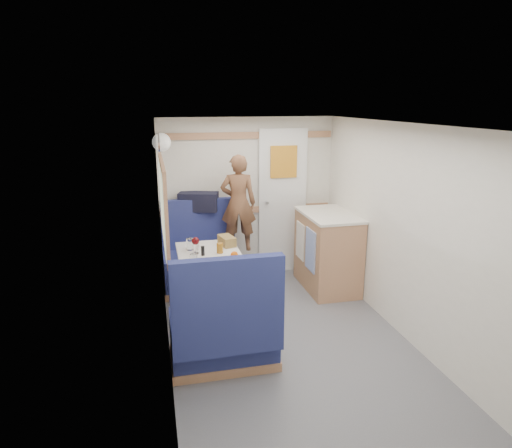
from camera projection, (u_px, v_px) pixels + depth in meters
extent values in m
plane|color=#515156|center=(303.00, 365.00, 3.90)|extent=(4.50, 4.50, 0.00)
plane|color=silver|center=(310.00, 127.00, 3.38)|extent=(4.50, 4.50, 0.00)
cube|color=silver|center=(248.00, 198.00, 5.76)|extent=(2.20, 0.02, 2.00)
cube|color=silver|center=(166.00, 265.00, 3.40)|extent=(0.02, 4.50, 2.00)
cube|color=silver|center=(429.00, 245.00, 3.88)|extent=(0.02, 4.50, 2.00)
cube|color=#9B6C46|center=(248.00, 210.00, 5.78)|extent=(2.15, 0.02, 0.08)
cube|color=#9B6C46|center=(248.00, 135.00, 5.53)|extent=(2.15, 0.02, 0.08)
cube|color=#9FA48B|center=(163.00, 204.00, 4.28)|extent=(0.04, 1.30, 0.72)
cube|color=white|center=(282.00, 202.00, 5.84)|extent=(0.62, 0.04, 1.86)
cube|color=orange|center=(284.00, 162.00, 5.68)|extent=(0.34, 0.03, 0.40)
cylinder|color=silver|center=(267.00, 202.00, 5.74)|extent=(0.04, 0.10, 0.04)
cube|color=white|center=(210.00, 256.00, 4.52)|extent=(0.62, 0.92, 0.04)
cylinder|color=silver|center=(211.00, 289.00, 4.61)|extent=(0.08, 0.08, 0.66)
cylinder|color=silver|center=(212.00, 319.00, 4.70)|extent=(0.36, 0.36, 0.03)
cube|color=navy|center=(202.00, 272.00, 5.40)|extent=(0.88, 0.50, 0.45)
cube|color=navy|center=(198.00, 231.00, 5.55)|extent=(0.88, 0.10, 0.80)
cube|color=#9B6C46|center=(203.00, 287.00, 5.44)|extent=(0.90, 0.52, 0.08)
cube|color=navy|center=(223.00, 339.00, 3.89)|extent=(0.88, 0.50, 0.45)
cube|color=navy|center=(228.00, 307.00, 3.52)|extent=(0.88, 0.10, 0.80)
cube|color=#9B6C46|center=(224.00, 358.00, 3.94)|extent=(0.90, 0.52, 0.08)
cube|color=#9B6C46|center=(197.00, 212.00, 5.53)|extent=(0.90, 0.14, 0.04)
sphere|color=white|center=(161.00, 142.00, 4.96)|extent=(0.20, 0.20, 0.20)
cube|color=#9B6C46|center=(327.00, 252.00, 5.42)|extent=(0.54, 0.90, 0.90)
cube|color=silver|center=(329.00, 215.00, 5.30)|extent=(0.56, 0.92, 0.03)
cube|color=#5972B2|center=(310.00, 250.00, 5.16)|extent=(0.01, 0.30, 0.48)
cube|color=silver|center=(300.00, 241.00, 5.50)|extent=(0.01, 0.28, 0.44)
imported|color=brown|center=(238.00, 203.00, 5.36)|extent=(0.46, 0.35, 1.15)
cube|color=black|center=(199.00, 202.00, 5.49)|extent=(0.51, 0.35, 0.22)
cube|color=silver|center=(235.00, 261.00, 4.30)|extent=(0.35, 0.40, 0.02)
sphere|color=orange|center=(234.00, 255.00, 4.32)|extent=(0.07, 0.07, 0.07)
cube|color=#F5DC8D|center=(213.00, 260.00, 4.23)|extent=(0.10, 0.07, 0.03)
cylinder|color=white|center=(196.00, 253.00, 4.53)|extent=(0.06, 0.06, 0.01)
cylinder|color=white|center=(196.00, 248.00, 4.51)|extent=(0.01, 0.01, 0.10)
sphere|color=#48070B|center=(195.00, 241.00, 4.50)|extent=(0.08, 0.08, 0.08)
cylinder|color=white|center=(194.00, 260.00, 4.19)|extent=(0.07, 0.07, 0.11)
cylinder|color=white|center=(190.00, 244.00, 4.62)|extent=(0.07, 0.07, 0.12)
cylinder|color=#905C14|center=(220.00, 248.00, 4.53)|extent=(0.07, 0.07, 0.10)
cylinder|color=black|center=(203.00, 251.00, 4.46)|extent=(0.04, 0.04, 0.09)
cylinder|color=white|center=(198.00, 246.00, 4.62)|extent=(0.03, 0.03, 0.08)
cube|color=brown|center=(227.00, 241.00, 4.78)|extent=(0.17, 0.25, 0.10)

